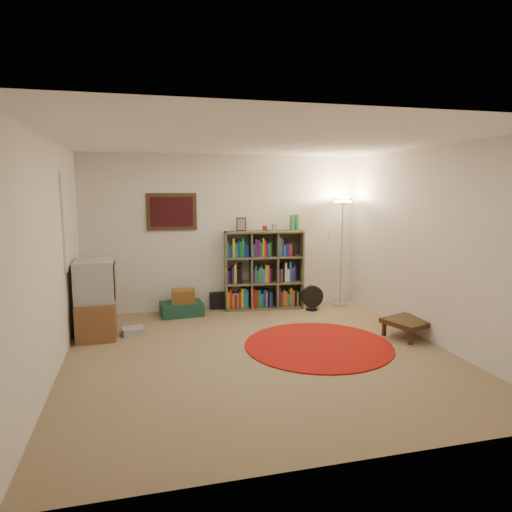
{
  "coord_description": "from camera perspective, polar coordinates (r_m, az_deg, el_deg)",
  "views": [
    {
      "loc": [
        -1.33,
        -5.04,
        1.97
      ],
      "look_at": [
        0.1,
        0.6,
        1.1
      ],
      "focal_mm": 32.0,
      "sensor_mm": 36.0,
      "label": 1
    }
  ],
  "objects": [
    {
      "name": "red_rug",
      "position": [
        5.91,
        7.79,
        -10.98
      ],
      "size": [
        1.86,
        1.86,
        0.02
      ],
      "color": "maroon",
      "rests_on": "ground"
    },
    {
      "name": "floor_lamp",
      "position": [
        7.71,
        10.76,
        4.85
      ],
      "size": [
        0.45,
        0.45,
        1.8
      ],
      "rotation": [
        0.0,
        0.0,
        0.37
      ],
      "color": "silver",
      "rests_on": "ground"
    },
    {
      "name": "duffel_bag",
      "position": [
        7.65,
        -4.38,
        -5.38
      ],
      "size": [
        0.42,
        0.36,
        0.27
      ],
      "rotation": [
        0.0,
        0.0,
        -0.1
      ],
      "color": "black",
      "rests_on": "ground"
    },
    {
      "name": "floor_fan",
      "position": [
        7.47,
        7.03,
        -5.23
      ],
      "size": [
        0.36,
        0.19,
        0.41
      ],
      "rotation": [
        0.0,
        0.0,
        -0.01
      ],
      "color": "black",
      "rests_on": "ground"
    },
    {
      "name": "dvd_box",
      "position": [
        6.49,
        -15.11,
        -9.02
      ],
      "size": [
        0.32,
        0.28,
        0.09
      ],
      "rotation": [
        0.0,
        0.0,
        0.18
      ],
      "color": "#A1A1A5",
      "rests_on": "ground"
    },
    {
      "name": "bookshelf",
      "position": [
        7.49,
        0.82,
        -1.87
      ],
      "size": [
        1.31,
        0.5,
        1.54
      ],
      "rotation": [
        0.0,
        0.0,
        -0.11
      ],
      "color": "brown",
      "rests_on": "ground"
    },
    {
      "name": "side_table",
      "position": [
        6.43,
        18.45,
        -7.88
      ],
      "size": [
        0.68,
        0.68,
        0.24
      ],
      "rotation": [
        0.0,
        0.0,
        0.34
      ],
      "color": "#322011",
      "rests_on": "ground"
    },
    {
      "name": "paper_towel",
      "position": [
        7.52,
        -2.53,
        -5.64
      ],
      "size": [
        0.15,
        0.15,
        0.27
      ],
      "rotation": [
        0.0,
        0.0,
        0.16
      ],
      "color": "white",
      "rests_on": "ground"
    },
    {
      "name": "suitcase",
      "position": [
        7.25,
        -9.28,
        -6.52
      ],
      "size": [
        0.68,
        0.47,
        0.21
      ],
      "rotation": [
        0.0,
        0.0,
        0.09
      ],
      "color": "#163C2F",
      "rests_on": "ground"
    },
    {
      "name": "room",
      "position": [
        5.3,
        -0.15,
        0.79
      ],
      "size": [
        4.54,
        4.54,
        2.54
      ],
      "color": "#826B4C",
      "rests_on": "ground"
    },
    {
      "name": "wicker_basket",
      "position": [
        7.19,
        -9.08,
        -4.97
      ],
      "size": [
        0.37,
        0.28,
        0.2
      ],
      "rotation": [
        0.0,
        0.0,
        -0.08
      ],
      "color": "brown",
      "rests_on": "suitcase"
    },
    {
      "name": "tv_stand",
      "position": [
        6.44,
        -19.36,
        -5.18
      ],
      "size": [
        0.52,
        0.72,
        1.04
      ],
      "rotation": [
        0.0,
        0.0,
        0.02
      ],
      "color": "brown",
      "rests_on": "ground"
    }
  ]
}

